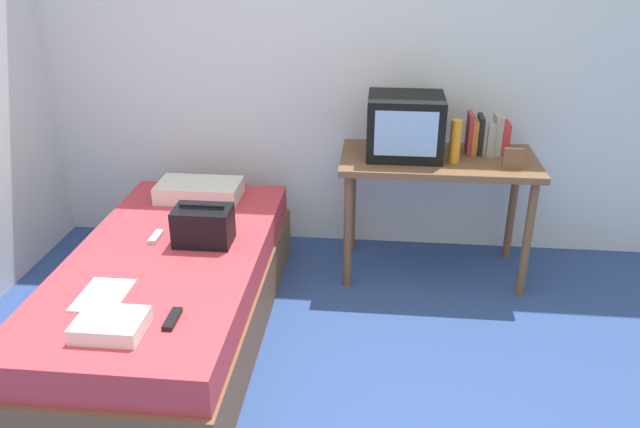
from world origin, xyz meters
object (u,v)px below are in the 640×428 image
at_px(desk, 437,173).
at_px(pillow, 199,190).
at_px(tv, 405,126).
at_px(folded_towel, 111,325).
at_px(book_row, 487,136).
at_px(handbag, 203,226).
at_px(magazine, 103,295).
at_px(bed, 170,293).
at_px(remote_dark, 172,319).
at_px(water_bottle, 455,141).
at_px(remote_silver, 156,237).
at_px(picture_frame, 513,158).

xyz_separation_m(desk, pillow, (-1.45, -0.08, -0.14)).
height_order(tv, folded_towel, tv).
relative_size(tv, book_row, 1.80).
xyz_separation_m(handbag, magazine, (-0.32, -0.57, -0.10)).
xyz_separation_m(bed, folded_towel, (0.00, -0.70, 0.28)).
height_order(desk, folded_towel, desk).
bearing_deg(tv, book_row, 10.37).
relative_size(bed, magazine, 6.90).
bearing_deg(remote_dark, desk, 49.40).
xyz_separation_m(water_bottle, handbag, (-1.34, -0.59, -0.32)).
xyz_separation_m(tv, folded_towel, (-1.22, -1.53, -0.44)).
distance_m(bed, remote_silver, 0.31).
bearing_deg(folded_towel, book_row, 43.25).
xyz_separation_m(bed, book_row, (1.72, 0.91, 0.64)).
bearing_deg(picture_frame, pillow, 177.73).
height_order(pillow, folded_towel, pillow).
bearing_deg(folded_towel, remote_silver, 97.07).
bearing_deg(remote_dark, handbag, 94.62).
bearing_deg(magazine, water_bottle, 34.87).
xyz_separation_m(water_bottle, magazine, (-1.66, -1.16, -0.41)).
bearing_deg(remote_silver, desk, 23.02).
height_order(picture_frame, remote_silver, picture_frame).
bearing_deg(desk, handbag, -151.98).
bearing_deg(handbag, magazine, -119.46).
relative_size(remote_dark, remote_silver, 1.08).
bearing_deg(tv, pillow, -175.31).
xyz_separation_m(remote_dark, remote_silver, (-0.33, 0.75, 0.00)).
distance_m(pillow, magazine, 1.16).
xyz_separation_m(bed, water_bottle, (1.51, 0.72, 0.66)).
height_order(picture_frame, magazine, picture_frame).
relative_size(picture_frame, folded_towel, 0.43).
distance_m(desk, picture_frame, 0.46).
distance_m(tv, magazine, 1.92).
height_order(desk, book_row, book_row).
height_order(tv, remote_silver, tv).
relative_size(remote_silver, folded_towel, 0.51).
bearing_deg(water_bottle, magazine, -145.13).
xyz_separation_m(water_bottle, picture_frame, (0.32, -0.08, -0.07)).
height_order(magazine, folded_towel, folded_towel).
distance_m(desk, pillow, 1.46).
height_order(handbag, folded_towel, handbag).
bearing_deg(book_row, pillow, -173.68).
distance_m(magazine, remote_dark, 0.41).
distance_m(book_row, remote_dark, 2.16).
bearing_deg(desk, water_bottle, -46.05).
xyz_separation_m(water_bottle, remote_dark, (-1.28, -1.32, -0.41)).
relative_size(bed, picture_frame, 16.44).
xyz_separation_m(pillow, remote_dark, (0.25, -1.32, -0.04)).
xyz_separation_m(bed, remote_silver, (-0.10, 0.15, 0.25)).
height_order(picture_frame, remote_dark, picture_frame).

